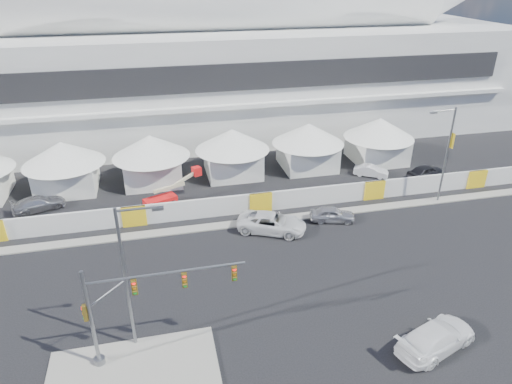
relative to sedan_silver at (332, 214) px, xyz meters
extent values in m
plane|color=black|center=(-12.14, -11.10, -0.71)|extent=(160.00, 160.00, 0.00)
cube|color=gray|center=(-18.14, -14.10, -0.64)|extent=(10.00, 5.00, 0.15)
cube|color=gray|center=(7.86, 1.40, -0.65)|extent=(80.00, 1.20, 0.12)
cube|color=silver|center=(-4.14, 30.90, 6.29)|extent=(80.00, 24.00, 14.00)
cube|color=black|center=(-4.14, 18.75, 9.09)|extent=(68.00, 0.30, 3.20)
cube|color=silver|center=(-4.14, 18.50, 5.59)|extent=(72.00, 0.80, 0.50)
cylinder|color=silver|center=(-2.14, 28.90, 16.65)|extent=(51.60, 6.80, 6.80)
cylinder|color=silver|center=(-0.14, 28.90, 16.23)|extent=(45.60, 5.20, 5.20)
cube|color=white|center=(-25.14, 12.90, 0.79)|extent=(6.00, 6.00, 3.00)
cone|color=white|center=(-25.14, 12.90, 3.49)|extent=(8.40, 8.40, 2.40)
cube|color=white|center=(-16.14, 12.90, 0.79)|extent=(6.00, 6.00, 3.00)
cone|color=white|center=(-16.14, 12.90, 3.49)|extent=(8.40, 8.40, 2.40)
cube|color=white|center=(-7.14, 12.90, 0.79)|extent=(6.00, 6.00, 3.00)
cone|color=white|center=(-7.14, 12.90, 3.49)|extent=(8.40, 8.40, 2.40)
cube|color=white|center=(1.86, 12.90, 0.79)|extent=(6.00, 6.00, 3.00)
cone|color=white|center=(1.86, 12.90, 3.49)|extent=(8.40, 8.40, 2.40)
cube|color=white|center=(10.86, 12.90, 0.79)|extent=(6.00, 6.00, 3.00)
cone|color=white|center=(10.86, 12.90, 3.49)|extent=(8.40, 8.40, 2.40)
cube|color=silver|center=(-6.14, 3.40, 0.29)|extent=(70.00, 0.25, 2.00)
imported|color=#B7B7BC|center=(0.00, 0.00, 0.00)|extent=(2.70, 4.49, 1.43)
imported|color=white|center=(-6.01, -0.46, 0.15)|extent=(5.20, 6.83, 1.72)
imported|color=white|center=(0.43, -16.45, 0.14)|extent=(4.25, 6.35, 1.71)
imported|color=white|center=(8.13, 8.65, -0.08)|extent=(3.18, 3.97, 1.27)
imported|color=black|center=(13.94, 6.75, 0.08)|extent=(3.12, 5.02, 1.59)
imported|color=#99989C|center=(-27.37, 8.57, 0.00)|extent=(3.55, 5.31, 1.43)
cylinder|color=slate|center=(-20.12, -13.14, 2.82)|extent=(0.23, 0.23, 6.78)
cylinder|color=slate|center=(-20.12, -13.14, -0.36)|extent=(0.66, 0.66, 0.40)
cylinder|color=slate|center=(-15.60, -13.14, 5.36)|extent=(9.04, 0.15, 0.15)
cube|color=#594714|center=(-17.48, -13.14, 4.72)|extent=(0.32, 0.22, 1.05)
cube|color=#594714|center=(-14.66, -13.14, 4.72)|extent=(0.32, 0.22, 1.05)
cube|color=#594714|center=(-11.74, -13.14, 4.72)|extent=(0.32, 0.22, 1.05)
cube|color=#594714|center=(-20.35, -13.14, 3.39)|extent=(0.22, 0.32, 1.05)
cylinder|color=slate|center=(-18.02, -11.90, 4.32)|extent=(0.20, 0.20, 9.78)
cylinder|color=slate|center=(-16.83, -11.90, 9.00)|extent=(2.39, 0.13, 0.13)
cube|color=slate|center=(-15.74, -11.90, 8.89)|extent=(0.65, 0.27, 0.16)
cylinder|color=slate|center=(12.10, 1.40, 4.20)|extent=(0.20, 0.20, 9.83)
cylinder|color=slate|center=(10.90, 1.40, 8.90)|extent=(2.40, 0.13, 0.13)
cube|color=slate|center=(9.81, 1.40, 8.79)|extent=(0.66, 0.27, 0.16)
cube|color=yellow|center=(12.38, 1.40, 5.84)|extent=(0.03, 0.66, 1.53)
cube|color=red|center=(-15.66, 6.66, -0.23)|extent=(3.49, 2.54, 0.98)
cube|color=beige|center=(-14.59, 6.66, 1.06)|extent=(3.23, 1.58, 0.31)
cube|color=beige|center=(-12.64, 6.66, 1.59)|extent=(2.51, 1.25, 1.08)
cube|color=red|center=(-11.40, 6.66, 2.03)|extent=(1.04, 1.04, 0.89)
camera|label=1|loc=(-15.43, -34.82, 21.04)|focal=32.00mm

